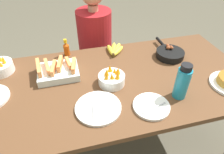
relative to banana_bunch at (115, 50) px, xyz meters
The scene contains 11 objects.
ground_plane 0.86m from the banana_bunch, 108.10° to the right, with size 14.00×14.00×0.00m, color #565142.
dining_table 0.37m from the banana_bunch, 108.10° to the right, with size 1.88×0.89×0.77m.
banana_bunch is the anchor object (origin of this frame).
melon_tray 0.49m from the banana_bunch, 157.55° to the right, with size 0.27×0.22×0.10m.
skillet 0.42m from the banana_bunch, 23.21° to the right, with size 0.21×0.35×0.08m.
empty_plate_far_left 0.62m from the banana_bunch, 85.69° to the right, with size 0.21×0.21×0.02m.
empty_plate_far_right 0.61m from the banana_bunch, 113.97° to the right, with size 0.26×0.26×0.02m.
fruit_bowl_mango 0.38m from the banana_bunch, 108.14° to the right, with size 0.17×0.17×0.12m.
water_bottle 0.63m from the banana_bunch, 67.01° to the right, with size 0.08×0.08×0.23m.
hot_sauce_bottle 0.38m from the banana_bunch, behind, with size 0.04×0.04×0.14m.
person_figure 0.45m from the banana_bunch, 105.69° to the left, with size 0.34×0.34×1.23m.
Camera 1 is at (-0.25, -0.98, 1.62)m, focal length 32.00 mm.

